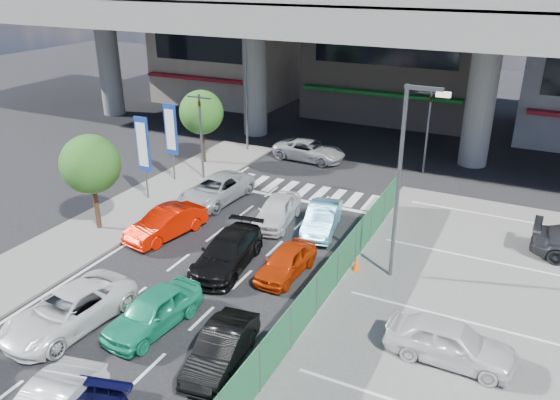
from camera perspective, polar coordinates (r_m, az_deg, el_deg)
The scene contains 27 objects.
ground at distance 21.51m, azimuth -11.81°, elevation -10.95°, with size 120.00×120.00×0.00m, color black.
parking_lot at distance 19.72m, azimuth 19.81°, elevation -15.46°, with size 12.00×28.00×0.06m, color #585855.
sidewalk_left at distance 28.23m, azimuth -18.31°, elevation -2.83°, with size 4.00×30.00×0.12m, color #585855.
fence_run at distance 19.41m, azimuth 2.65°, elevation -11.36°, with size 0.16×22.00×1.80m, color #1F5C35, non-canonical shape.
expressway at distance 37.65m, azimuth 8.57°, elevation 18.25°, with size 64.00×14.00×10.75m.
building_west at distance 53.59m, azimuth -5.25°, elevation 17.40°, with size 12.00×10.90×13.00m.
building_center at distance 48.28m, azimuth 12.72°, elevation 17.51°, with size 14.00×10.90×15.00m.
traffic_light_left at distance 32.22m, azimuth -8.36°, elevation 8.70°, with size 1.60×1.24×5.20m.
traffic_light_right at distance 34.20m, azimuth 15.37°, elevation 8.97°, with size 1.60×1.24×5.20m.
street_lamp_right at distance 21.41m, azimuth 12.86°, elevation 3.17°, with size 1.65×0.22×8.00m.
street_lamp_left at distance 37.08m, azimuth -3.34°, elevation 12.14°, with size 1.65×0.22×8.00m.
signboard_near at distance 29.99m, azimuth -14.12°, elevation 5.40°, with size 0.80×0.14×4.70m.
signboard_far at distance 32.46m, azimuth -11.33°, elevation 7.00°, with size 0.80×0.14×4.70m.
tree_near at distance 27.00m, azimuth -19.19°, elevation 3.53°, with size 2.80×2.80×4.80m.
tree_far at distance 35.23m, azimuth -8.21°, elevation 9.04°, with size 2.80×2.80×4.80m.
sedan_white_mid_left at distance 21.11m, azimuth -21.20°, elevation -10.66°, with size 2.29×4.97×1.38m, color white.
taxi_teal_mid at distance 20.20m, azimuth -13.11°, elevation -11.22°, with size 1.63×4.05×1.38m, color #1B9E70.
hatch_black_mid_right at distance 18.25m, azimuth -6.16°, elevation -15.14°, with size 1.32×3.78×1.24m, color black.
taxi_orange_left at distance 26.44m, azimuth -11.81°, elevation -2.38°, with size 1.46×4.19×1.38m, color #E81300.
sedan_black_mid at distance 23.45m, azimuth -5.52°, elevation -5.46°, with size 1.93×4.76×1.38m, color black.
taxi_orange_right at distance 22.80m, azimuth 0.63°, elevation -6.47°, with size 1.43×3.56×1.21m, color #BF2A05.
wagon_silver_front_left at distance 29.94m, azimuth -6.73°, elevation 1.09°, with size 2.29×4.97×1.38m, color #A2A6AA.
sedan_white_front_mid at distance 27.18m, azimuth -0.33°, elevation -1.12°, with size 1.63×4.05×1.38m, color silver.
kei_truck_front_right at distance 26.50m, azimuth 4.41°, elevation -1.95°, with size 1.38×3.97×1.31m, color #61A9CF.
crossing_wagon_silver at distance 36.33m, azimuth 3.10°, elevation 5.21°, with size 2.20×4.78×1.33m, color #999BA1.
parked_sedan_white at distance 19.01m, azimuth 17.33°, elevation -13.93°, with size 1.66×4.12×1.40m, color silver.
traffic_cone at distance 23.38m, azimuth 7.99°, elevation -6.53°, with size 0.34×0.34×0.66m, color #FE580E.
Camera 1 is at (11.50, -13.71, 11.93)m, focal length 35.00 mm.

